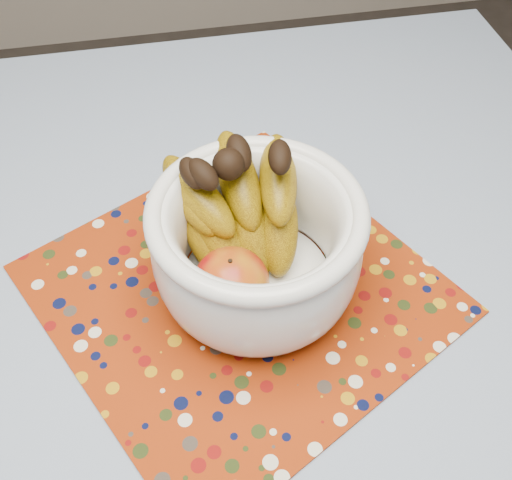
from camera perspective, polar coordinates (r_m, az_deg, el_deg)
The scene contains 4 objects.
table at distance 0.80m, azimuth -5.52°, elevation -12.91°, with size 1.20×1.20×0.75m.
tablecloth at distance 0.73m, azimuth -6.00°, elevation -9.94°, with size 1.32×1.32×0.01m, color slate.
placemat at distance 0.76m, azimuth -1.63°, elevation -4.67°, with size 0.44×0.44×0.00m, color maroon.
fruit_bowl at distance 0.70m, azimuth -1.10°, elevation 0.70°, with size 0.26×0.27×0.20m.
Camera 1 is at (0.00, -0.37, 1.38)m, focal length 42.00 mm.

